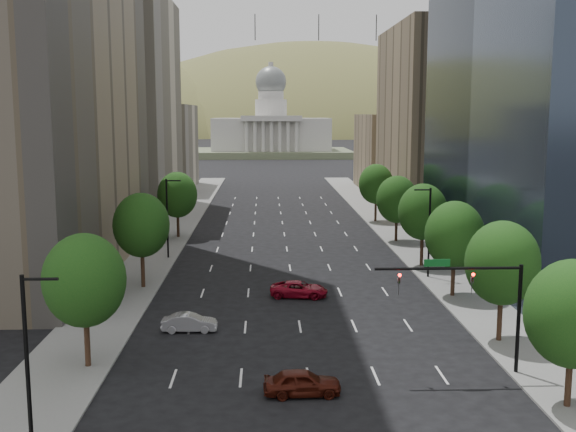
{
  "coord_description": "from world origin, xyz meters",
  "views": [
    {
      "loc": [
        -2.66,
        -9.77,
        16.1
      ],
      "look_at": [
        -0.78,
        43.73,
        8.0
      ],
      "focal_mm": 42.18,
      "sensor_mm": 36.0,
      "label": 1
    }
  ],
  "objects": [
    {
      "name": "tree_right_3",
      "position": [
        14.0,
        60.0,
        5.89
      ],
      "size": [
        5.2,
        5.2,
        8.89
      ],
      "color": "#382316",
      "rests_on": "ground"
    },
    {
      "name": "foothills",
      "position": [
        34.67,
        599.39,
        -37.78
      ],
      "size": [
        720.0,
        413.0,
        263.0
      ],
      "color": "olive",
      "rests_on": "ground"
    },
    {
      "name": "parking_tan_right",
      "position": [
        25.0,
        100.0,
        15.0
      ],
      "size": [
        14.0,
        30.0,
        30.0
      ],
      "primitive_type": "cube",
      "color": "#8C7759",
      "rests_on": "ground"
    },
    {
      "name": "filler_right",
      "position": [
        25.0,
        133.0,
        8.0
      ],
      "size": [
        14.0,
        26.0,
        16.0
      ],
      "primitive_type": "cube",
      "color": "#8C7759",
      "rests_on": "ground"
    },
    {
      "name": "capitol",
      "position": [
        0.0,
        249.71,
        8.58
      ],
      "size": [
        60.0,
        40.0,
        35.2
      ],
      "color": "#596647",
      "rests_on": "ground"
    },
    {
      "name": "tree_left_0",
      "position": [
        -14.0,
        32.0,
        5.75
      ],
      "size": [
        5.2,
        5.2,
        8.75
      ],
      "color": "#382316",
      "rests_on": "ground"
    },
    {
      "name": "tree_right_0",
      "position": [
        14.0,
        25.0,
        5.39
      ],
      "size": [
        5.2,
        5.2,
        8.39
      ],
      "color": "#382316",
      "rests_on": "ground"
    },
    {
      "name": "filler_left",
      "position": [
        -25.0,
        136.0,
        9.0
      ],
      "size": [
        14.0,
        26.0,
        18.0
      ],
      "primitive_type": "cube",
      "color": "beige",
      "rests_on": "ground"
    },
    {
      "name": "tree_right_4",
      "position": [
        14.0,
        74.0,
        5.46
      ],
      "size": [
        5.2,
        5.2,
        8.46
      ],
      "color": "#382316",
      "rests_on": "ground"
    },
    {
      "name": "streetlight_rn",
      "position": [
        13.44,
        55.0,
        4.84
      ],
      "size": [
        1.7,
        0.2,
        9.0
      ],
      "color": "black",
      "rests_on": "ground"
    },
    {
      "name": "sidewalk_right",
      "position": [
        15.5,
        60.0,
        0.07
      ],
      "size": [
        6.0,
        200.0,
        0.15
      ],
      "primitive_type": "cube",
      "color": "slate",
      "rests_on": "ground"
    },
    {
      "name": "tree_left_2",
      "position": [
        -14.0,
        78.0,
        5.68
      ],
      "size": [
        5.2,
        5.2,
        8.68
      ],
      "color": "#382316",
      "rests_on": "ground"
    },
    {
      "name": "tree_right_5",
      "position": [
        14.0,
        90.0,
        5.75
      ],
      "size": [
        5.2,
        5.2,
        8.75
      ],
      "color": "#382316",
      "rests_on": "ground"
    },
    {
      "name": "streetlight_ls",
      "position": [
        -13.44,
        20.0,
        4.84
      ],
      "size": [
        1.7,
        0.2,
        9.0
      ],
      "color": "black",
      "rests_on": "ground"
    },
    {
      "name": "car_red_far",
      "position": [
        0.37,
        48.45,
        0.71
      ],
      "size": [
        5.37,
        3.03,
        1.42
      ],
      "primitive_type": "imported",
      "rotation": [
        0.0,
        0.0,
        1.43
      ],
      "color": "maroon",
      "rests_on": "ground"
    },
    {
      "name": "tree_right_1",
      "position": [
        14.0,
        36.0,
        5.75
      ],
      "size": [
        5.2,
        5.2,
        8.75
      ],
      "color": "#382316",
      "rests_on": "ground"
    },
    {
      "name": "traffic_signal",
      "position": [
        10.53,
        30.0,
        5.17
      ],
      "size": [
        9.12,
        0.4,
        7.38
      ],
      "color": "black",
      "rests_on": "ground"
    },
    {
      "name": "streetlight_ln",
      "position": [
        -13.44,
        65.0,
        4.84
      ],
      "size": [
        1.7,
        0.2,
        9.0
      ],
      "color": "black",
      "rests_on": "ground"
    },
    {
      "name": "sidewalk_left",
      "position": [
        -15.5,
        60.0,
        0.07
      ],
      "size": [
        6.0,
        200.0,
        0.15
      ],
      "primitive_type": "cube",
      "color": "slate",
      "rests_on": "ground"
    },
    {
      "name": "tree_left_1",
      "position": [
        -14.0,
        52.0,
        5.96
      ],
      "size": [
        5.2,
        5.2,
        8.97
      ],
      "color": "#382316",
      "rests_on": "ground"
    },
    {
      "name": "midrise_cream_left",
      "position": [
        -25.0,
        103.0,
        17.5
      ],
      "size": [
        14.0,
        30.0,
        35.0
      ],
      "primitive_type": "cube",
      "color": "beige",
      "rests_on": "ground"
    },
    {
      "name": "car_silver",
      "position": [
        -8.31,
        39.16,
        0.68
      ],
      "size": [
        4.12,
        1.44,
        1.36
      ],
      "primitive_type": "imported",
      "rotation": [
        0.0,
        0.0,
        1.57
      ],
      "color": "#A5A4AA",
      "rests_on": "ground"
    },
    {
      "name": "car_maroon",
      "position": [
        -0.53,
        27.29,
        0.76
      ],
      "size": [
        4.55,
        1.97,
        1.53
      ],
      "primitive_type": "imported",
      "rotation": [
        0.0,
        0.0,
        1.61
      ],
      "color": "#43130B",
      "rests_on": "ground"
    },
    {
      "name": "tree_right_2",
      "position": [
        14.0,
        48.0,
        5.6
      ],
      "size": [
        5.2,
        5.2,
        8.61
      ],
      "color": "#382316",
      "rests_on": "ground"
    }
  ]
}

